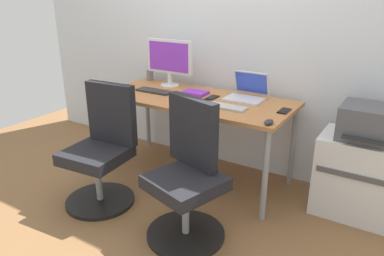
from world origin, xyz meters
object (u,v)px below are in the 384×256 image
object	(u,v)px
desktop_monitor	(169,59)
side_cabinet	(359,177)
office_chair_left	(102,151)
printer	(369,123)
open_laptop	(247,93)
coffee_mug	(185,102)
water_bottle_on_floor	(109,144)
office_chair_right	(188,177)

from	to	relation	value
desktop_monitor	side_cabinet	bearing A→B (deg)	-2.85
office_chair_left	printer	bearing A→B (deg)	26.17
open_laptop	coffee_mug	world-z (taller)	open_laptop
printer	desktop_monitor	world-z (taller)	desktop_monitor
water_bottle_on_floor	desktop_monitor	world-z (taller)	desktop_monitor
office_chair_left	desktop_monitor	xyz separation A→B (m)	(-0.02, 0.94, 0.57)
printer	desktop_monitor	distance (m)	1.78
side_cabinet	desktop_monitor	bearing A→B (deg)	177.15
office_chair_right	printer	size ratio (longest dim) A/B	2.35
side_cabinet	printer	size ratio (longest dim) A/B	1.52
printer	coffee_mug	distance (m)	1.33
office_chair_right	open_laptop	distance (m)	0.99
desktop_monitor	coffee_mug	xyz separation A→B (m)	(0.49, -0.50, -0.20)
office_chair_left	coffee_mug	size ratio (longest dim) A/B	10.22
office_chair_left	office_chair_right	xyz separation A→B (m)	(0.79, -0.00, 0.00)
side_cabinet	printer	world-z (taller)	printer
office_chair_left	office_chair_right	world-z (taller)	same
open_laptop	coffee_mug	xyz separation A→B (m)	(-0.31, -0.47, -0.01)
side_cabinet	desktop_monitor	world-z (taller)	desktop_monitor
printer	desktop_monitor	size ratio (longest dim) A/B	0.83
open_laptop	printer	bearing A→B (deg)	-3.80
office_chair_right	side_cabinet	distance (m)	1.29
side_cabinet	office_chair_left	bearing A→B (deg)	-153.80
office_chair_left	side_cabinet	size ratio (longest dim) A/B	1.54
office_chair_right	printer	world-z (taller)	office_chair_right
coffee_mug	water_bottle_on_floor	bearing A→B (deg)	171.57
office_chair_left	water_bottle_on_floor	size ratio (longest dim) A/B	3.03
office_chair_left	coffee_mug	distance (m)	0.75
office_chair_left	coffee_mug	bearing A→B (deg)	42.94
open_laptop	side_cabinet	bearing A→B (deg)	-3.74
side_cabinet	desktop_monitor	size ratio (longest dim) A/B	1.27
open_laptop	office_chair_left	bearing A→B (deg)	-130.58
office_chair_left	open_laptop	size ratio (longest dim) A/B	3.03
office_chair_right	coffee_mug	distance (m)	0.66
printer	water_bottle_on_floor	bearing A→B (deg)	-173.46
side_cabinet	printer	bearing A→B (deg)	-90.00
printer	desktop_monitor	xyz separation A→B (m)	(-1.76, 0.09, 0.26)
side_cabinet	open_laptop	xyz separation A→B (m)	(-0.95, 0.06, 0.49)
side_cabinet	coffee_mug	xyz separation A→B (m)	(-1.26, -0.41, 0.48)
desktop_monitor	water_bottle_on_floor	bearing A→B (deg)	-145.94
side_cabinet	printer	distance (m)	0.42
office_chair_right	water_bottle_on_floor	world-z (taller)	office_chair_right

